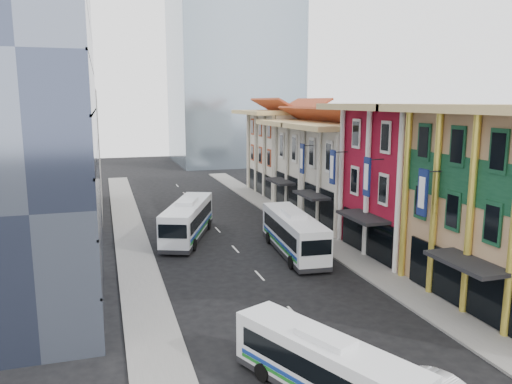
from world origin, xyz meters
name	(u,v)px	position (x,y,z in m)	size (l,w,h in m)	color
ground	(358,383)	(0.00, 0.00, 0.00)	(200.00, 200.00, 0.00)	black
sidewalk_right	(325,240)	(8.50, 22.00, 0.07)	(3.00, 90.00, 0.15)	slate
sidewalk_left	(135,257)	(-8.50, 22.00, 0.07)	(3.00, 90.00, 0.15)	slate
shophouse_red	(412,182)	(14.00, 17.00, 6.00)	(8.00, 10.00, 12.00)	maroon
shophouse_cream_near	(357,178)	(14.00, 26.50, 5.00)	(8.00, 9.00, 10.00)	beige
shophouse_cream_mid	(320,167)	(14.00, 35.50, 5.00)	(8.00, 9.00, 10.00)	beige
shophouse_cream_far	(289,154)	(14.00, 46.00, 5.50)	(8.00, 12.00, 11.00)	beige
office_block_far	(53,152)	(-16.00, 42.00, 7.00)	(10.00, 18.00, 14.00)	gray
bus_left_near	(325,366)	(-2.00, -0.64, 1.52)	(2.22, 9.48, 3.04)	silver
bus_left_far	(188,219)	(-3.36, 26.62, 1.88)	(2.75, 11.72, 3.76)	silver
bus_right	(294,232)	(4.36, 19.33, 1.84)	(2.69, 11.47, 3.68)	white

